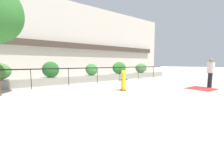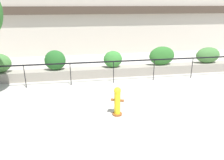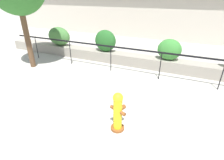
% 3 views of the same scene
% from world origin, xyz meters
% --- Properties ---
extents(planter_wall_low, '(18.00, 0.70, 0.50)m').
position_xyz_m(planter_wall_low, '(0.00, 6.00, 0.25)').
color(planter_wall_low, gray).
rests_on(planter_wall_low, ground).
extents(fence_railing_segment, '(15.00, 0.05, 1.15)m').
position_xyz_m(fence_railing_segment, '(-0.00, 4.90, 1.02)').
color(fence_railing_segment, black).
rests_on(fence_railing_segment, ground).
extents(hedge_bush_0, '(1.36, 0.70, 1.00)m').
position_xyz_m(hedge_bush_0, '(-5.78, 6.00, 1.00)').
color(hedge_bush_0, '#427538').
rests_on(hedge_bush_0, planter_wall_low).
extents(hedge_bush_1, '(1.09, 0.69, 1.06)m').
position_xyz_m(hedge_bush_1, '(-2.93, 6.00, 1.03)').
color(hedge_bush_1, '#235B23').
rests_on(hedge_bush_1, planter_wall_low).
extents(hedge_bush_2, '(1.02, 0.70, 0.92)m').
position_xyz_m(hedge_bush_2, '(0.16, 6.00, 0.96)').
color(hedge_bush_2, '#387F33').
rests_on(hedge_bush_2, planter_wall_low).
extents(fire_hydrant, '(0.47, 0.48, 1.08)m').
position_xyz_m(fire_hydrant, '(-0.45, 1.52, 0.55)').
color(fire_hydrant, brown).
rests_on(fire_hydrant, ground).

